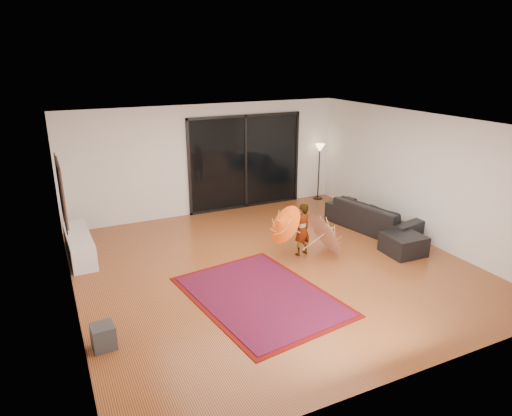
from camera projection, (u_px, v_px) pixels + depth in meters
floor at (273, 266)px, 8.66m from camera, size 7.00×7.00×0.00m
ceiling at (274, 123)px, 7.79m from camera, size 7.00×7.00×0.00m
wall_back at (208, 160)px, 11.22m from camera, size 7.00×0.00×7.00m
wall_front at (414, 281)px, 5.23m from camera, size 7.00×0.00×7.00m
wall_left at (66, 228)px, 6.80m from camera, size 0.00×7.00×7.00m
wall_right at (420, 177)px, 9.65m from camera, size 0.00×7.00×7.00m
sliding_door at (245, 162)px, 11.65m from camera, size 3.06×0.07×2.40m
painting at (61, 192)px, 7.58m from camera, size 0.04×1.28×1.08m
media_console at (79, 245)px, 9.00m from camera, size 0.48×1.75×0.48m
speaker at (103, 337)px, 6.20m from camera, size 0.32×0.32×0.35m
persian_rug at (260, 296)px, 7.56m from camera, size 2.39×3.07×0.02m
sofa at (373, 216)px, 10.37m from camera, size 1.30×2.35×0.65m
ottoman at (403, 244)px, 9.13m from camera, size 0.74×0.74×0.41m
floor_lamp at (320, 156)px, 12.31m from camera, size 0.26×0.26×1.53m
child at (302, 229)px, 8.99m from camera, size 0.44×0.34×1.07m
parasol_orange at (279, 225)px, 8.66m from camera, size 0.59×0.80×0.86m
parasol_white at (332, 229)px, 9.12m from camera, size 0.60×0.96×0.97m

